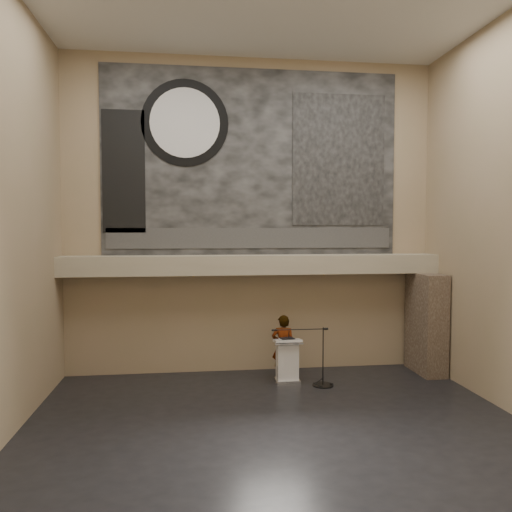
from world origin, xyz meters
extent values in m
plane|color=black|center=(0.00, 0.00, 0.00)|extent=(10.00, 10.00, 0.00)
cube|color=#8F7D5B|center=(0.00, 4.00, 4.25)|extent=(10.00, 0.02, 8.50)
cube|color=#8F7D5B|center=(0.00, -4.00, 4.25)|extent=(10.00, 0.02, 8.50)
cube|color=#8F7D5B|center=(-5.00, 0.00, 4.25)|extent=(0.02, 8.00, 8.50)
cube|color=gray|center=(0.00, 3.60, 2.95)|extent=(10.00, 0.80, 0.50)
cylinder|color=#B2893D|center=(-1.60, 3.55, 2.67)|extent=(0.04, 0.04, 0.06)
cylinder|color=#B2893D|center=(1.90, 3.55, 2.67)|extent=(0.04, 0.04, 0.06)
cube|color=black|center=(0.00, 3.97, 5.70)|extent=(8.00, 0.05, 5.00)
cube|color=#2F2F2F|center=(0.00, 3.93, 3.65)|extent=(7.76, 0.02, 0.55)
cylinder|color=black|center=(-1.80, 3.93, 6.70)|extent=(2.30, 0.02, 2.30)
cylinder|color=silver|center=(-1.80, 3.91, 6.70)|extent=(1.84, 0.02, 1.84)
cube|color=black|center=(2.40, 3.93, 5.80)|extent=(2.60, 0.02, 3.60)
cube|color=black|center=(-3.40, 3.93, 5.40)|extent=(1.10, 0.02, 3.20)
cube|color=#413328|center=(4.65, 3.15, 1.35)|extent=(0.60, 1.40, 2.70)
cube|color=silver|center=(0.74, 2.77, 0.04)|extent=(0.61, 0.46, 0.08)
cube|color=silver|center=(0.74, 2.77, 0.56)|extent=(0.54, 0.37, 0.96)
cube|color=silver|center=(0.74, 2.75, 1.07)|extent=(0.69, 0.49, 0.13)
cube|color=black|center=(0.75, 2.77, 1.12)|extent=(0.38, 0.34, 0.04)
cube|color=silver|center=(0.66, 2.77, 1.10)|extent=(0.24, 0.30, 0.00)
imported|color=white|center=(0.71, 3.11, 0.83)|extent=(0.69, 0.54, 1.67)
cylinder|color=black|center=(1.57, 2.37, 0.01)|extent=(0.52, 0.52, 0.02)
cylinder|color=black|center=(1.57, 2.37, 0.73)|extent=(0.03, 0.03, 1.46)
cylinder|color=black|center=(0.96, 2.38, 1.42)|extent=(1.36, 0.04, 0.02)
camera|label=1|loc=(-1.65, -9.53, 3.87)|focal=35.00mm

